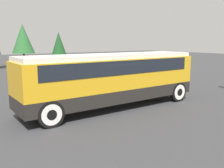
% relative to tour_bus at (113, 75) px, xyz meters
% --- Properties ---
extents(ground_plane, '(120.00, 120.00, 0.00)m').
position_rel_tour_bus_xyz_m(ground_plane, '(-0.10, 0.00, -1.78)').
color(ground_plane, '#38383A').
extents(tour_bus, '(10.10, 2.50, 2.93)m').
position_rel_tour_bus_xyz_m(tour_bus, '(0.00, 0.00, 0.00)').
color(tour_bus, black).
rests_on(tour_bus, ground_plane).
extents(parked_car_near, '(4.02, 1.94, 1.29)m').
position_rel_tour_bus_xyz_m(parked_car_near, '(2.63, 8.93, -1.12)').
color(parked_car_near, '#2D5638').
rests_on(parked_car_near, ground_plane).
extents(parked_car_mid, '(4.00, 1.79, 1.38)m').
position_rel_tour_bus_xyz_m(parked_car_mid, '(3.44, 6.65, -1.10)').
color(parked_car_mid, silver).
rests_on(parked_car_mid, ground_plane).
extents(tree_left, '(3.21, 3.21, 6.04)m').
position_rel_tour_bus_xyz_m(tree_left, '(2.93, 26.62, 2.15)').
color(tree_left, brown).
rests_on(tree_left, ground_plane).
extents(tree_right, '(2.00, 2.00, 4.70)m').
position_rel_tour_bus_xyz_m(tree_right, '(4.86, 18.34, 1.34)').
color(tree_right, brown).
rests_on(tree_right, ground_plane).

